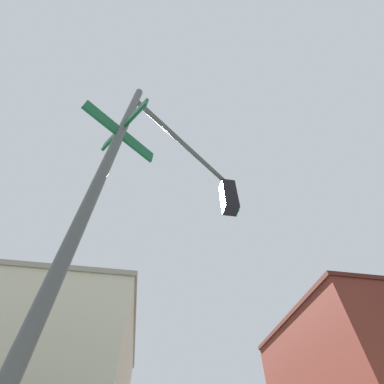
{
  "coord_description": "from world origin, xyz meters",
  "views": [
    {
      "loc": [
        -6.49,
        -9.2,
        1.13
      ],
      "look_at": [
        -6.12,
        -6.89,
        3.87
      ],
      "focal_mm": 23.73,
      "sensor_mm": 36.0,
      "label": 1
    }
  ],
  "objects": [
    {
      "name": "traffic_signal_near",
      "position": [
        -6.29,
        -6.77,
        4.1
      ],
      "size": [
        2.63,
        2.1,
        5.82
      ],
      "color": "#474C47",
      "rests_on": "ground_plane"
    }
  ]
}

